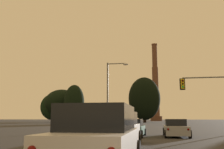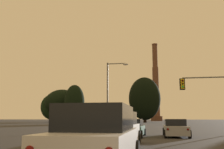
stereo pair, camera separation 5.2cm
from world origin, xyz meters
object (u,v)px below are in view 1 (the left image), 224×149
object	(u,v)px
sedan_center_lane_front	(176,128)
traffic_light_overhead_right	(216,89)
hatchback_left_lane_front	(133,128)
suv_left_lane_third	(98,140)
street_lamp	(111,89)
smokestack	(156,90)
suv_left_lane_second	(119,129)

from	to	relation	value
sedan_center_lane_front	traffic_light_overhead_right	world-z (taller)	traffic_light_overhead_right
sedan_center_lane_front	traffic_light_overhead_right	distance (m)	8.41
hatchback_left_lane_front	suv_left_lane_third	xyz separation A→B (m)	(0.42, -14.52, 0.23)
sedan_center_lane_front	traffic_light_overhead_right	bearing A→B (deg)	51.65
sedan_center_lane_front	hatchback_left_lane_front	size ratio (longest dim) A/B	1.14
hatchback_left_lane_front	street_lamp	bearing A→B (deg)	112.30
suv_left_lane_third	street_lamp	size ratio (longest dim) A/B	0.59
hatchback_left_lane_front	suv_left_lane_third	distance (m)	14.52
sedan_center_lane_front	street_lamp	size ratio (longest dim) A/B	0.57
sedan_center_lane_front	smokestack	xyz separation A→B (m)	(-2.33, 121.40, 16.08)
sedan_center_lane_front	street_lamp	xyz separation A→B (m)	(-7.03, 8.86, 4.41)
smokestack	street_lamp	bearing A→B (deg)	-92.39
street_lamp	smokestack	world-z (taller)	smokestack
suv_left_lane_third	street_lamp	xyz separation A→B (m)	(-3.96, 24.12, 4.19)
hatchback_left_lane_front	suv_left_lane_second	size ratio (longest dim) A/B	0.84
suv_left_lane_second	street_lamp	distance (m)	17.59
traffic_light_overhead_right	smokestack	xyz separation A→B (m)	(-6.91, 115.47, 12.28)
traffic_light_overhead_right	smokestack	size ratio (longest dim) A/B	0.14
hatchback_left_lane_front	smokestack	xyz separation A→B (m)	(1.16, 122.14, 16.09)
sedan_center_lane_front	suv_left_lane_third	distance (m)	15.57
suv_left_lane_third	smokestack	world-z (taller)	smokestack
traffic_light_overhead_right	street_lamp	distance (m)	12.00
hatchback_left_lane_front	suv_left_lane_third	size ratio (longest dim) A/B	0.85
sedan_center_lane_front	suv_left_lane_second	xyz separation A→B (m)	(-3.59, -7.87, 0.23)
traffic_light_overhead_right	street_lamp	size ratio (longest dim) A/B	0.70
sedan_center_lane_front	hatchback_left_lane_front	xyz separation A→B (m)	(-3.49, -0.74, -0.00)
suv_left_lane_second	traffic_light_overhead_right	xyz separation A→B (m)	(8.17, 13.80, 3.58)
hatchback_left_lane_front	suv_left_lane_second	bearing A→B (deg)	-88.76
street_lamp	hatchback_left_lane_front	bearing A→B (deg)	-69.74
street_lamp	traffic_light_overhead_right	bearing A→B (deg)	-14.17
sedan_center_lane_front	suv_left_lane_second	world-z (taller)	suv_left_lane_second
suv_left_lane_second	street_lamp	size ratio (longest dim) A/B	0.59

